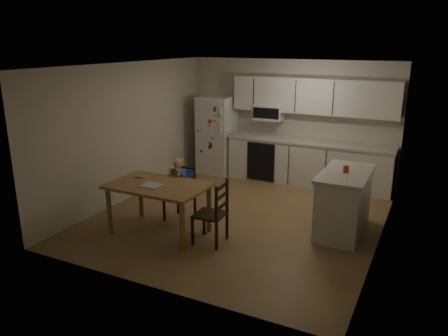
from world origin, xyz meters
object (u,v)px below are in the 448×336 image
chair_side (216,209)px  refrigerator (217,135)px  chair_booster (181,182)px  dining_table (159,191)px  kitchen_island (344,202)px  red_cup (346,169)px

chair_side → refrigerator: bearing=-156.0°
chair_side → chair_booster: bearing=-123.9°
chair_side → dining_table: bearing=-89.8°
dining_table → chair_side: (0.94, 0.06, -0.15)m
dining_table → chair_side: chair_side is taller
dining_table → chair_booster: chair_booster is taller
kitchen_island → dining_table: 2.83m
dining_table → chair_side: bearing=3.3°
red_cup → chair_booster: size_ratio=0.10×
kitchen_island → chair_booster: size_ratio=1.24×
dining_table → chair_side: size_ratio=1.55×
refrigerator → dining_table: bearing=-77.7°
chair_booster → chair_side: chair_booster is taller
red_cup → dining_table: red_cup is taller
refrigerator → red_cup: 3.82m
kitchen_island → red_cup: bearing=-96.4°
kitchen_island → red_cup: (-0.00, -0.02, 0.53)m
dining_table → chair_side: 0.96m
dining_table → chair_booster: 0.62m
red_cup → chair_side: (-1.57, -1.21, -0.49)m
chair_booster → chair_side: size_ratio=1.12×
chair_booster → red_cup: bearing=21.6°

